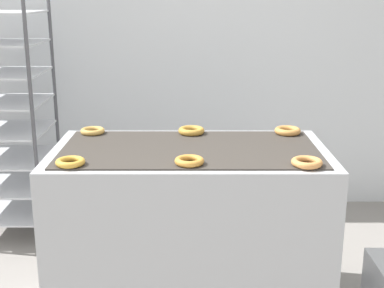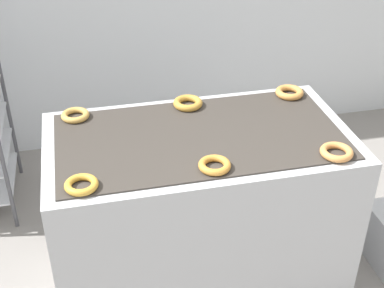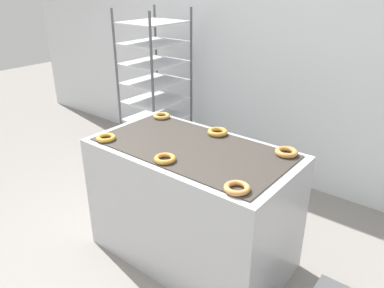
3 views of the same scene
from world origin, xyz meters
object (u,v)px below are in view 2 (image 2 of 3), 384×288
at_px(donut_near_left, 81,185).
at_px(donut_far_left, 75,115).
at_px(donut_near_center, 214,165).
at_px(donut_near_right, 337,152).
at_px(donut_far_right, 289,92).
at_px(donut_far_center, 188,103).
at_px(fryer_machine, 199,212).

bearing_deg(donut_near_left, donut_far_left, 90.01).
bearing_deg(donut_far_left, donut_near_center, -45.70).
xyz_separation_m(donut_near_left, donut_near_right, (1.06, -0.01, 0.00)).
xyz_separation_m(donut_near_right, donut_far_right, (0.01, 0.56, 0.00)).
distance_m(donut_near_left, donut_far_right, 1.20).
bearing_deg(donut_near_left, donut_far_center, 45.66).
bearing_deg(donut_near_center, donut_near_right, -2.18).
distance_m(fryer_machine, donut_near_center, 0.53).
relative_size(donut_near_right, donut_far_right, 0.98).
xyz_separation_m(fryer_machine, donut_near_right, (0.53, -0.28, 0.46)).
height_order(donut_near_left, donut_far_right, donut_far_right).
relative_size(fryer_machine, donut_far_center, 9.59).
xyz_separation_m(donut_near_center, donut_far_right, (0.54, 0.54, 0.00)).
bearing_deg(donut_far_right, donut_near_center, -134.84).
distance_m(fryer_machine, donut_far_right, 0.76).
distance_m(donut_near_left, donut_far_left, 0.56).
bearing_deg(donut_far_right, donut_near_right, -91.08).
height_order(fryer_machine, donut_near_center, donut_near_center).
relative_size(donut_near_left, donut_far_right, 0.93).
relative_size(donut_far_center, donut_far_right, 1.01).
height_order(donut_near_center, donut_far_left, same).
height_order(donut_near_right, donut_far_center, donut_far_center).
height_order(donut_near_left, donut_far_left, same).
distance_m(donut_near_left, donut_near_center, 0.53).
bearing_deg(donut_far_center, donut_far_right, -0.29).
height_order(donut_near_right, donut_far_left, donut_near_right).
bearing_deg(donut_near_right, donut_far_right, 88.92).
xyz_separation_m(fryer_machine, donut_far_center, (0.01, 0.28, 0.46)).
height_order(donut_near_right, donut_far_right, donut_far_right).
bearing_deg(fryer_machine, donut_far_right, 27.36).
xyz_separation_m(fryer_machine, donut_far_left, (-0.53, 0.28, 0.46)).
relative_size(fryer_machine, donut_near_right, 9.88).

